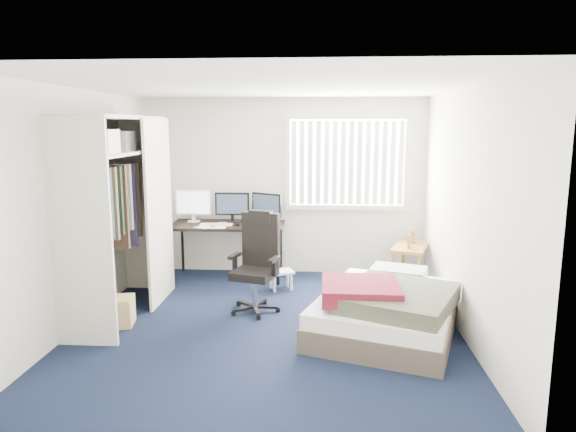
{
  "coord_description": "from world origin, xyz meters",
  "views": [
    {
      "loc": [
        0.57,
        -5.18,
        2.11
      ],
      "look_at": [
        0.19,
        0.4,
        1.13
      ],
      "focal_mm": 32.0,
      "sensor_mm": 36.0,
      "label": 1
    }
  ],
  "objects_px": {
    "office_chair": "(257,273)",
    "desk": "(228,222)",
    "bed": "(387,308)",
    "nightstand": "(411,250)"
  },
  "relations": [
    {
      "from": "office_chair",
      "to": "desk",
      "type": "bearing_deg",
      "value": 114.09
    },
    {
      "from": "desk",
      "to": "bed",
      "type": "distance_m",
      "value": 2.76
    },
    {
      "from": "bed",
      "to": "nightstand",
      "type": "bearing_deg",
      "value": 72.92
    },
    {
      "from": "desk",
      "to": "office_chair",
      "type": "relative_size",
      "value": 1.37
    },
    {
      "from": "office_chair",
      "to": "nightstand",
      "type": "bearing_deg",
      "value": 28.78
    },
    {
      "from": "desk",
      "to": "office_chair",
      "type": "xyz_separation_m",
      "value": [
        0.56,
        -1.26,
        -0.36
      ]
    },
    {
      "from": "desk",
      "to": "nightstand",
      "type": "xyz_separation_m",
      "value": [
        2.49,
        -0.2,
        -0.31
      ]
    },
    {
      "from": "nightstand",
      "to": "desk",
      "type": "bearing_deg",
      "value": 175.4
    },
    {
      "from": "office_chair",
      "to": "bed",
      "type": "bearing_deg",
      "value": -22.26
    },
    {
      "from": "office_chair",
      "to": "bed",
      "type": "distance_m",
      "value": 1.55
    }
  ]
}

